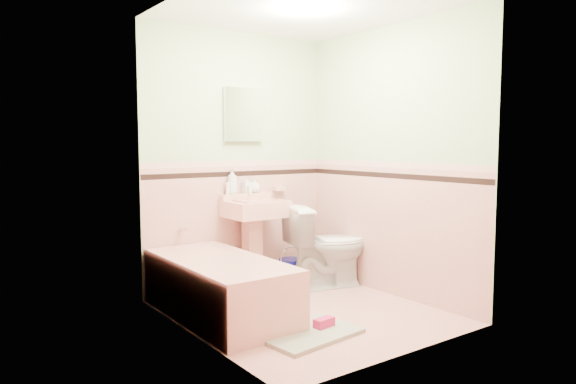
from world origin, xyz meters
TOP-DOWN VIEW (x-y plane):
  - floor at (0.00, 0.00)m, footprint 2.20×2.20m
  - ceiling at (0.00, 0.00)m, footprint 2.20×2.20m
  - wall_back at (0.00, 1.10)m, footprint 2.50×0.00m
  - wall_front at (0.00, -1.10)m, footprint 2.50×0.00m
  - wall_left at (-1.00, 0.00)m, footprint 0.00×2.50m
  - wall_right at (1.00, 0.00)m, footprint 0.00×2.50m
  - wainscot_back at (0.00, 1.09)m, footprint 2.00×0.00m
  - wainscot_front at (0.00, -1.09)m, footprint 2.00×0.00m
  - wainscot_left at (-0.99, 0.00)m, footprint 0.00×2.20m
  - wainscot_right at (0.99, 0.00)m, footprint 0.00×2.20m
  - accent_back at (0.00, 1.08)m, footprint 2.00×0.00m
  - accent_front at (0.00, -1.08)m, footprint 2.00×0.00m
  - accent_left at (-0.98, 0.00)m, footprint 0.00×2.20m
  - accent_right at (0.98, 0.00)m, footprint 0.00×2.20m
  - cap_back at (0.00, 1.08)m, footprint 2.00×0.00m
  - cap_front at (0.00, -1.08)m, footprint 2.00×0.00m
  - cap_left at (-0.98, 0.00)m, footprint 0.00×2.20m
  - cap_right at (0.98, 0.00)m, footprint 0.00×2.20m
  - bathtub at (-0.63, 0.33)m, footprint 0.70×1.50m
  - tub_faucet at (-0.63, 1.05)m, footprint 0.04×0.12m
  - sink at (0.05, 0.86)m, footprint 0.55×0.48m
  - sink_faucet at (0.05, 1.00)m, footprint 0.02×0.02m
  - medicine_cabinet at (0.05, 1.07)m, footprint 0.42×0.04m
  - soap_dish at (0.47, 1.06)m, footprint 0.12×0.07m
  - soap_bottle_left at (-0.10, 1.04)m, footprint 0.12×0.12m
  - soap_bottle_mid at (0.06, 1.04)m, footprint 0.08×0.08m
  - soap_bottle_right at (0.15, 1.04)m, footprint 0.12×0.12m
  - tube at (-0.15, 1.04)m, footprint 0.04×0.04m
  - toilet at (0.68, 0.53)m, footprint 0.89×0.64m
  - bucket at (0.46, 0.83)m, footprint 0.26×0.26m
  - bath_mat at (-0.31, -0.44)m, footprint 0.79×0.57m
  - shoe at (-0.15, -0.43)m, footprint 0.17×0.10m

SIDE VIEW (x-z plane):
  - floor at x=0.00m, z-range 0.00..0.00m
  - bath_mat at x=-0.31m, z-range 0.00..0.03m
  - shoe at x=-0.15m, z-range 0.03..0.10m
  - bucket at x=0.46m, z-range 0.00..0.25m
  - bathtub at x=-0.63m, z-range 0.00..0.45m
  - toilet at x=0.68m, z-range 0.00..0.82m
  - sink at x=0.05m, z-range 0.00..0.87m
  - wainscot_back at x=0.00m, z-range -0.40..1.60m
  - wainscot_front at x=0.00m, z-range -0.40..1.60m
  - wainscot_left at x=-0.99m, z-range -0.50..1.70m
  - wainscot_right at x=0.99m, z-range -0.50..1.70m
  - tub_faucet at x=-0.63m, z-range 0.61..0.65m
  - sink_faucet at x=0.05m, z-range 0.90..1.00m
  - soap_dish at x=0.47m, z-range 0.93..0.97m
  - tube at x=-0.15m, z-range 0.93..1.05m
  - soap_bottle_right at x=0.15m, z-range 0.93..1.07m
  - soap_bottle_mid at x=0.06m, z-range 0.93..1.10m
  - soap_bottle_left at x=-0.10m, z-range 0.93..1.18m
  - accent_left at x=-0.98m, z-range 0.02..2.22m
  - accent_right at x=0.98m, z-range 0.02..2.22m
  - accent_back at x=0.00m, z-range 0.12..2.12m
  - accent_front at x=0.00m, z-range 0.12..2.12m
  - cap_back at x=0.00m, z-range 0.22..2.22m
  - cap_front at x=0.00m, z-range 0.22..2.22m
  - cap_left at x=-0.98m, z-range 0.12..2.32m
  - cap_right at x=0.98m, z-range 0.12..2.32m
  - wall_back at x=0.00m, z-range 0.00..2.50m
  - wall_front at x=0.00m, z-range 0.00..2.50m
  - wall_left at x=-1.00m, z-range 0.00..2.50m
  - wall_right at x=1.00m, z-range 0.00..2.50m
  - medicine_cabinet at x=0.05m, z-range 1.44..1.96m
  - ceiling at x=0.00m, z-range 2.50..2.50m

